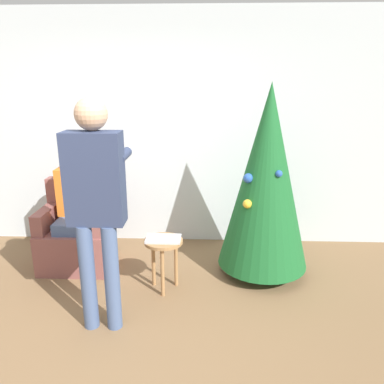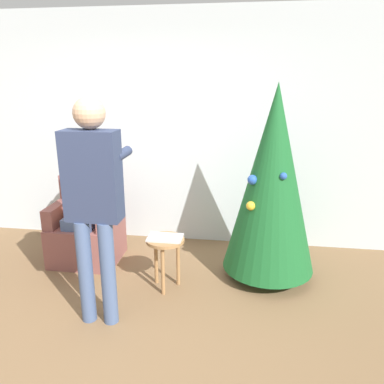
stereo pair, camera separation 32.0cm
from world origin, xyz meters
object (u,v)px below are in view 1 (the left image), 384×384
object	(u,v)px
side_stool	(164,249)
armchair	(78,235)
person_standing	(96,195)
christmas_tree	(266,178)
person_seated	(74,204)

from	to	relation	value
side_stool	armchair	bearing A→B (deg)	153.91
person_standing	christmas_tree	bearing A→B (deg)	32.51
armchair	christmas_tree	bearing A→B (deg)	-3.42
christmas_tree	side_stool	xyz separation A→B (m)	(-0.98, -0.36, -0.60)
person_standing	side_stool	world-z (taller)	person_standing
armchair	person_seated	distance (m)	0.35
person_seated	armchair	bearing A→B (deg)	90.00
christmas_tree	person_standing	xyz separation A→B (m)	(-1.41, -0.90, 0.09)
person_seated	side_stool	world-z (taller)	person_seated
christmas_tree	armchair	bearing A→B (deg)	176.58
christmas_tree	side_stool	world-z (taller)	christmas_tree
armchair	person_standing	size ratio (longest dim) A/B	0.50
side_stool	person_seated	bearing A→B (deg)	154.89
armchair	person_standing	world-z (taller)	person_standing
christmas_tree	person_seated	world-z (taller)	christmas_tree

